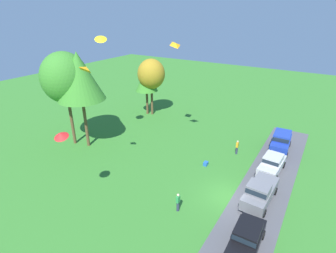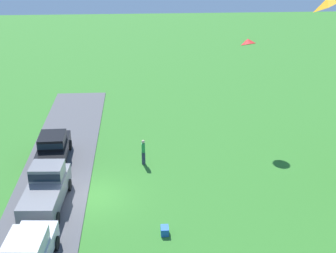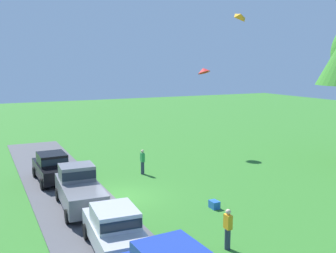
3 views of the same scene
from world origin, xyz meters
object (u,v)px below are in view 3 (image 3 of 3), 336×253
object	(u,v)px
car_sedan_near_entrance	(52,166)
car_sedan_far_end	(115,228)
person_on_lawn	(228,229)
person_beside_suv	(143,162)
cooler_box	(214,205)
car_pickup_mid_row	(79,188)
kite_delta_near_flag	(204,70)
kite_diamond_mid_center	(241,16)

from	to	relation	value
car_sedan_near_entrance	car_sedan_far_end	distance (m)	10.84
car_sedan_far_end	person_on_lawn	distance (m)	4.57
person_beside_suv	cooler_box	world-z (taller)	person_beside_suv
car_sedan_far_end	cooler_box	world-z (taller)	car_sedan_far_end
car_pickup_mid_row	car_sedan_near_entrance	bearing A→B (deg)	-174.97
car_sedan_near_entrance	car_sedan_far_end	bearing A→B (deg)	3.09
car_pickup_mid_row	car_sedan_far_end	distance (m)	5.48
person_on_lawn	cooler_box	distance (m)	4.65
person_beside_suv	kite_delta_near_flag	world-z (taller)	kite_delta_near_flag
car_sedan_far_end	person_beside_suv	size ratio (longest dim) A/B	2.64
car_pickup_mid_row	cooler_box	size ratio (longest dim) A/B	9.10
person_beside_suv	car_sedan_near_entrance	bearing A→B (deg)	-97.80
person_on_lawn	kite_diamond_mid_center	size ratio (longest dim) A/B	1.73
car_sedan_far_end	person_beside_suv	xyz separation A→B (m)	(-10.02, 5.30, -0.16)
car_sedan_far_end	cooler_box	xyz separation A→B (m)	(-2.40, 6.24, -0.84)
person_on_lawn	car_sedan_far_end	bearing A→B (deg)	-112.33
car_pickup_mid_row	person_beside_suv	world-z (taller)	car_pickup_mid_row
car_sedan_near_entrance	kite_diamond_mid_center	distance (m)	17.33
kite_delta_near_flag	person_beside_suv	bearing A→B (deg)	-59.10
car_sedan_far_end	person_on_lawn	world-z (taller)	car_sedan_far_end
cooler_box	kite_diamond_mid_center	world-z (taller)	kite_diamond_mid_center
car_sedan_far_end	cooler_box	bearing A→B (deg)	111.05
car_sedan_far_end	kite_delta_near_flag	world-z (taller)	kite_delta_near_flag
person_on_lawn	kite_delta_near_flag	distance (m)	19.29
person_beside_suv	kite_delta_near_flag	bearing A→B (deg)	120.90
person_on_lawn	person_beside_suv	xyz separation A→B (m)	(-11.76, 1.08, 0.00)
car_sedan_near_entrance	car_pickup_mid_row	distance (m)	5.38
person_beside_suv	kite_delta_near_flag	distance (m)	10.58
car_sedan_near_entrance	person_beside_suv	bearing A→B (deg)	82.20
car_sedan_near_entrance	car_sedan_far_end	xyz separation A→B (m)	(10.83, 0.58, 0.00)
cooler_box	person_beside_suv	bearing A→B (deg)	-173.02
car_sedan_far_end	person_beside_suv	bearing A→B (deg)	152.12
car_sedan_far_end	kite_diamond_mid_center	world-z (taller)	kite_diamond_mid_center
car_sedan_far_end	kite_diamond_mid_center	size ratio (longest dim) A/B	4.57
person_beside_suv	kite_delta_near_flag	size ratio (longest dim) A/B	1.61
car_pickup_mid_row	cooler_box	distance (m)	7.11
cooler_box	kite_diamond_mid_center	xyz separation A→B (m)	(-8.19, 7.35, 10.82)
car_pickup_mid_row	kite_diamond_mid_center	size ratio (longest dim) A/B	5.15
person_on_lawn	person_beside_suv	world-z (taller)	same
car_pickup_mid_row	car_sedan_far_end	world-z (taller)	car_pickup_mid_row
person_on_lawn	car_sedan_near_entrance	bearing A→B (deg)	-159.07
car_pickup_mid_row	kite_delta_near_flag	xyz separation A→B (m)	(-9.00, 12.86, 5.84)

